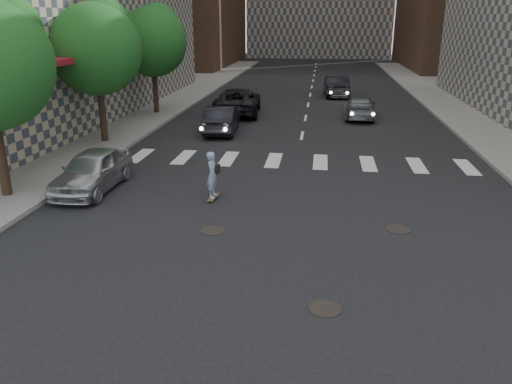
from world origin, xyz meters
The scene contains 14 objects.
ground centered at (0.00, 0.00, 0.00)m, with size 160.00×160.00×0.00m, color black.
sidewalk_left centered at (-14.50, 20.00, 0.07)m, with size 13.00×80.00×0.15m, color gray.
tree_b centered at (-9.45, 11.14, 4.65)m, with size 4.20×4.20×6.60m.
tree_c centered at (-9.45, 19.14, 4.65)m, with size 4.20×4.20×6.60m.
manhole_a centered at (1.20, -2.50, 0.01)m, with size 0.70×0.70×0.02m, color black.
manhole_b centered at (-2.00, 1.20, 0.01)m, with size 0.70×0.70×0.02m, color black.
manhole_c centered at (3.30, 2.00, 0.01)m, with size 0.70×0.70×0.02m, color black.
skateboarder centered at (-2.55, 3.84, 0.87)m, with size 0.44×0.85×1.65m.
silver_sedan centered at (-7.00, 4.27, 0.72)m, with size 1.69×4.21×1.43m, color #B8BAC0.
traffic_car_a centered at (-4.30, 14.23, 0.72)m, with size 1.53×4.38×1.44m, color black.
traffic_car_b centered at (3.29, 19.37, 0.66)m, with size 1.86×4.58×1.33m, color slate.
traffic_car_c centered at (-4.37, 19.75, 0.82)m, with size 2.72×5.89×1.64m, color black.
traffic_car_d centered at (2.18, 28.00, 0.64)m, with size 1.51×3.75×1.28m, color silver.
traffic_car_e centered at (2.02, 28.62, 0.82)m, with size 1.73×4.97×1.64m, color black.
Camera 1 is at (0.95, -11.72, 5.77)m, focal length 35.00 mm.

